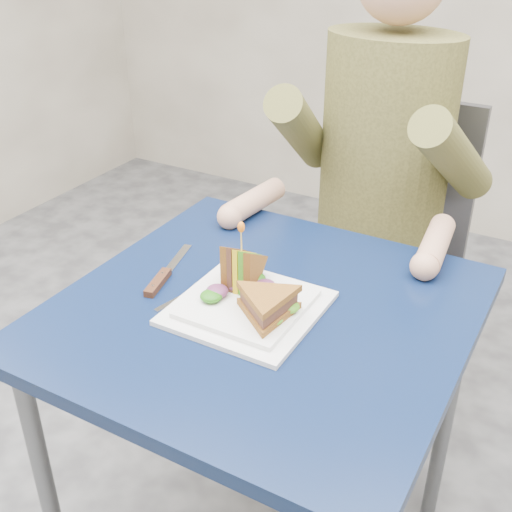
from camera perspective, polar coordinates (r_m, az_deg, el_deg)
The scene contains 12 objects.
table at distance 1.27m, azimuth 0.64°, elevation -7.51°, with size 0.75×0.75×0.73m.
chair at distance 1.91m, azimuth 11.47°, elevation 1.66°, with size 0.42×0.40×0.93m.
diner at distance 1.67m, azimuth 11.45°, elevation 11.51°, with size 0.54×0.59×0.74m.
plate at distance 1.21m, azimuth -0.76°, elevation -4.49°, with size 0.26×0.26×0.02m.
sandwich_flat at distance 1.15m, azimuth 0.98°, elevation -4.35°, with size 0.20×0.20×0.05m.
sandwich_upright at distance 1.23m, azimuth -1.28°, elevation -1.23°, with size 0.09×0.14×0.14m.
fork at distance 1.26m, azimuth -5.87°, elevation -3.30°, with size 0.06×0.18×0.01m.
knife at distance 1.31m, azimuth -8.38°, elevation -1.93°, with size 0.07×0.22×0.02m.
toothpick at distance 1.20m, azimuth -1.31°, elevation 1.40°, with size 0.00×0.00×0.06m, color tan.
toothpick_frill at distance 1.19m, azimuth -1.33°, elevation 2.59°, with size 0.01×0.01×0.02m, color orange.
lettuce_spill at distance 1.20m, azimuth -0.32°, elevation -3.49°, with size 0.15×0.13×0.02m, color #337A14, non-canonical shape.
onion_ring at distance 1.19m, azimuth -0.02°, elevation -3.53°, with size 0.04×0.04×0.01m, color #9E4C7A.
Camera 1 is at (0.49, -0.89, 1.41)m, focal length 45.00 mm.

